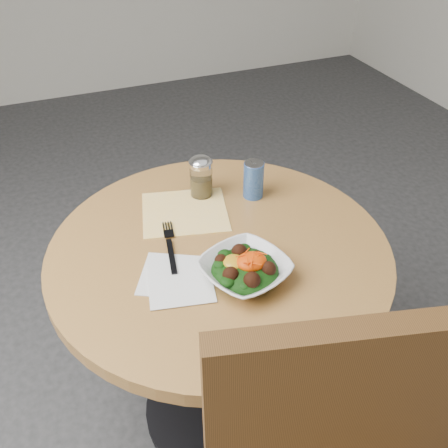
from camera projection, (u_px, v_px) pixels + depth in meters
The scene contains 8 objects.
ground at pixel (220, 408), 1.77m from camera, with size 6.00×6.00×0.00m, color #2B2B2D.
table at pixel (220, 299), 1.43m from camera, with size 0.90×0.90×0.75m.
cloth_napkin at pixel (185, 212), 1.43m from camera, with size 0.24×0.22×0.00m, color #FFA90D.
paper_napkins at pixel (176, 279), 1.21m from camera, with size 0.21×0.23×0.00m.
salad_bowl at pixel (245, 269), 1.20m from camera, with size 0.26×0.26×0.08m.
fork at pixel (170, 245), 1.30m from camera, with size 0.06×0.21×0.00m.
spice_shaker at pixel (201, 177), 1.46m from camera, with size 0.07×0.07×0.13m.
beverage_can at pixel (254, 180), 1.46m from camera, with size 0.06×0.06×0.12m.
Camera 1 is at (-0.36, -0.94, 1.59)m, focal length 40.00 mm.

